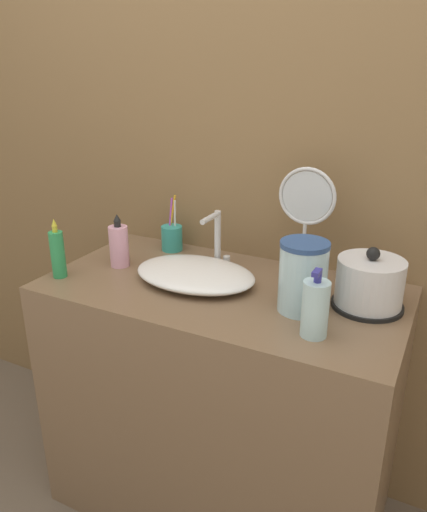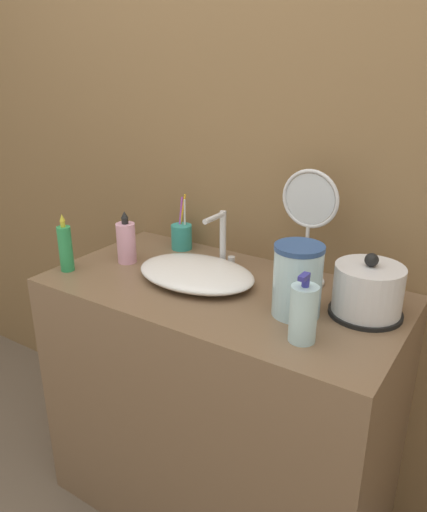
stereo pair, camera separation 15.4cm
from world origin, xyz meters
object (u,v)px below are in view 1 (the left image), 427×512
Objects in this scene: shampoo_bottle at (58,254)px; lotion_bottle at (315,308)px; faucet at (217,237)px; water_pitcher at (303,277)px; mouthwash_bottle at (119,245)px; vanity_mirror at (306,219)px; electric_kettle at (369,285)px; toothbrush_cup at (172,237)px.

lotion_bottle is at bearing 0.69° from shampoo_bottle.
faucet is 0.53m from shampoo_bottle.
lotion_bottle is 0.15m from water_pitcher.
mouthwash_bottle is 0.63m from vanity_mirror.
faucet is 0.96× the size of electric_kettle.
electric_kettle is 0.99× the size of water_pitcher.
toothbrush_cup is 0.54m from vanity_mirror.
vanity_mirror reaches higher than toothbrush_cup.
mouthwash_bottle is 0.51× the size of vanity_mirror.
faucet is 0.53m from electric_kettle.
water_pitcher reaches higher than mouthwash_bottle.
mouthwash_bottle is (0.12, 0.17, -0.01)m from shampoo_bottle.
shampoo_bottle is 0.54× the size of vanity_mirror.
electric_kettle is 0.20m from water_pitcher.
water_pitcher is at bearing -2.95° from mouthwash_bottle.
toothbrush_cup is 1.05× the size of shampoo_bottle.
water_pitcher reaches higher than shampoo_bottle.
water_pitcher is at bearing -26.60° from faucet.
water_pitcher is (0.36, -0.18, -0.00)m from faucet.
vanity_mirror is (-0.14, 0.33, 0.13)m from lotion_bottle.
shampoo_bottle is at bearing -165.93° from electric_kettle.
toothbrush_cup is 0.75m from lotion_bottle.
electric_kettle is at bearing 14.07° from shampoo_bottle.
shampoo_bottle is 1.07× the size of mouthwash_bottle.
electric_kettle is at bearing 32.04° from water_pitcher.
electric_kettle is 0.76m from toothbrush_cup.
electric_kettle is 0.98× the size of toothbrush_cup.
toothbrush_cup is (-0.22, 0.07, -0.06)m from faucet.
faucet is 0.31m from vanity_mirror.
lotion_bottle is (0.43, -0.30, -0.03)m from faucet.
electric_kettle is 0.56× the size of vanity_mirror.
water_pitcher is at bearing 9.71° from shampoo_bottle.
mouthwash_bottle is at bearing -175.21° from electric_kettle.
electric_kettle is 0.29m from vanity_mirror.
water_pitcher reaches higher than faucet.
shampoo_bottle is at bearing -125.25° from mouthwash_bottle.
water_pitcher is at bearing 120.65° from lotion_bottle.
electric_kettle is (0.52, -0.07, -0.04)m from faucet.
vanity_mirror is at bearing 112.45° from lotion_bottle.
vanity_mirror is (0.60, 0.18, 0.13)m from mouthwash_bottle.
toothbrush_cup reaches higher than shampoo_bottle.
toothbrush_cup is at bearing 168.97° from electric_kettle.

